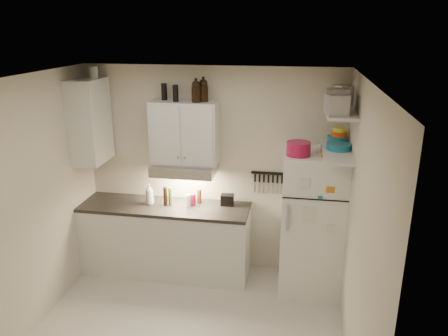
# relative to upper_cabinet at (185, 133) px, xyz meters

# --- Properties ---
(ceiling) EXTENTS (3.20, 3.00, 0.02)m
(ceiling) POSITION_rel_upper_cabinet_xyz_m (0.30, -1.33, 0.78)
(ceiling) COLOR white
(ceiling) RESTS_ON ground
(back_wall) EXTENTS (3.20, 0.02, 2.60)m
(back_wall) POSITION_rel_upper_cabinet_xyz_m (0.30, 0.18, -0.53)
(back_wall) COLOR beige
(back_wall) RESTS_ON ground
(left_wall) EXTENTS (0.02, 3.00, 2.60)m
(left_wall) POSITION_rel_upper_cabinet_xyz_m (-1.31, -1.33, -0.53)
(left_wall) COLOR beige
(left_wall) RESTS_ON ground
(right_wall) EXTENTS (0.02, 3.00, 2.60)m
(right_wall) POSITION_rel_upper_cabinet_xyz_m (1.91, -1.33, -0.53)
(right_wall) COLOR beige
(right_wall) RESTS_ON ground
(base_cabinet) EXTENTS (2.10, 0.60, 0.88)m
(base_cabinet) POSITION_rel_upper_cabinet_xyz_m (-0.25, -0.14, -1.39)
(base_cabinet) COLOR silver
(base_cabinet) RESTS_ON floor
(countertop) EXTENTS (2.10, 0.62, 0.04)m
(countertop) POSITION_rel_upper_cabinet_xyz_m (-0.25, -0.14, -0.93)
(countertop) COLOR #272421
(countertop) RESTS_ON base_cabinet
(upper_cabinet) EXTENTS (0.80, 0.33, 0.75)m
(upper_cabinet) POSITION_rel_upper_cabinet_xyz_m (0.00, 0.00, 0.00)
(upper_cabinet) COLOR silver
(upper_cabinet) RESTS_ON back_wall
(side_cabinet) EXTENTS (0.33, 0.55, 1.00)m
(side_cabinet) POSITION_rel_upper_cabinet_xyz_m (-1.14, -0.14, 0.12)
(side_cabinet) COLOR silver
(side_cabinet) RESTS_ON left_wall
(range_hood) EXTENTS (0.76, 0.46, 0.12)m
(range_hood) POSITION_rel_upper_cabinet_xyz_m (0.00, -0.06, -0.44)
(range_hood) COLOR silver
(range_hood) RESTS_ON back_wall
(fridge) EXTENTS (0.70, 0.68, 1.70)m
(fridge) POSITION_rel_upper_cabinet_xyz_m (1.55, -0.18, -0.98)
(fridge) COLOR white
(fridge) RESTS_ON floor
(shelf_hi) EXTENTS (0.30, 0.95, 0.03)m
(shelf_hi) POSITION_rel_upper_cabinet_xyz_m (1.75, -0.31, 0.38)
(shelf_hi) COLOR silver
(shelf_hi) RESTS_ON right_wall
(shelf_lo) EXTENTS (0.30, 0.95, 0.03)m
(shelf_lo) POSITION_rel_upper_cabinet_xyz_m (1.75, -0.31, -0.07)
(shelf_lo) COLOR silver
(shelf_lo) RESTS_ON right_wall
(knife_strip) EXTENTS (0.42, 0.02, 0.03)m
(knife_strip) POSITION_rel_upper_cabinet_xyz_m (1.00, 0.15, -0.51)
(knife_strip) COLOR black
(knife_strip) RESTS_ON back_wall
(dutch_oven) EXTENTS (0.32, 0.32, 0.15)m
(dutch_oven) POSITION_rel_upper_cabinet_xyz_m (1.35, -0.32, -0.05)
(dutch_oven) COLOR #A0123F
(dutch_oven) RESTS_ON fridge
(book_stack) EXTENTS (0.22, 0.25, 0.07)m
(book_stack) POSITION_rel_upper_cabinet_xyz_m (1.70, -0.42, -0.09)
(book_stack) COLOR orange
(book_stack) RESTS_ON fridge
(spice_jar) EXTENTS (0.07, 0.07, 0.09)m
(spice_jar) POSITION_rel_upper_cabinet_xyz_m (1.57, -0.18, -0.08)
(spice_jar) COLOR silver
(spice_jar) RESTS_ON fridge
(stock_pot) EXTENTS (0.38, 0.38, 0.21)m
(stock_pot) POSITION_rel_upper_cabinet_xyz_m (1.81, 0.06, 0.49)
(stock_pot) COLOR silver
(stock_pot) RESTS_ON shelf_hi
(tin_a) EXTENTS (0.23, 0.21, 0.22)m
(tin_a) POSITION_rel_upper_cabinet_xyz_m (1.71, -0.37, 0.50)
(tin_a) COLOR #AAAAAD
(tin_a) RESTS_ON shelf_hi
(tin_b) EXTENTS (0.24, 0.24, 0.20)m
(tin_b) POSITION_rel_upper_cabinet_xyz_m (1.69, -0.60, 0.49)
(tin_b) COLOR #AAAAAD
(tin_b) RESTS_ON shelf_hi
(bowl_teal) EXTENTS (0.22, 0.22, 0.09)m
(bowl_teal) POSITION_rel_upper_cabinet_xyz_m (1.77, -0.04, -0.01)
(bowl_teal) COLOR #19728D
(bowl_teal) RESTS_ON shelf_lo
(bowl_orange) EXTENTS (0.18, 0.18, 0.05)m
(bowl_orange) POSITION_rel_upper_cabinet_xyz_m (1.79, -0.04, 0.07)
(bowl_orange) COLOR #CA4813
(bowl_orange) RESTS_ON bowl_teal
(bowl_yellow) EXTENTS (0.14, 0.14, 0.04)m
(bowl_yellow) POSITION_rel_upper_cabinet_xyz_m (1.79, -0.04, 0.12)
(bowl_yellow) COLOR yellow
(bowl_yellow) RESTS_ON bowl_orange
(plates) EXTENTS (0.33, 0.33, 0.07)m
(plates) POSITION_rel_upper_cabinet_xyz_m (1.77, -0.27, -0.02)
(plates) COLOR #19728D
(plates) RESTS_ON shelf_lo
(growler_a) EXTENTS (0.14, 0.14, 0.25)m
(growler_a) POSITION_rel_upper_cabinet_xyz_m (0.16, -0.05, 0.50)
(growler_a) COLOR black
(growler_a) RESTS_ON upper_cabinet
(growler_b) EXTENTS (0.12, 0.12, 0.26)m
(growler_b) POSITION_rel_upper_cabinet_xyz_m (0.23, 0.01, 0.51)
(growler_b) COLOR black
(growler_b) RESTS_ON upper_cabinet
(thermos_a) EXTENTS (0.08, 0.08, 0.19)m
(thermos_a) POSITION_rel_upper_cabinet_xyz_m (-0.08, -0.05, 0.47)
(thermos_a) COLOR black
(thermos_a) RESTS_ON upper_cabinet
(thermos_b) EXTENTS (0.07, 0.07, 0.19)m
(thermos_b) POSITION_rel_upper_cabinet_xyz_m (-0.25, 0.04, 0.47)
(thermos_b) COLOR black
(thermos_b) RESTS_ON upper_cabinet
(side_jar) EXTENTS (0.13, 0.13, 0.14)m
(side_jar) POSITION_rel_upper_cabinet_xyz_m (-1.07, -0.04, 0.69)
(side_jar) COLOR silver
(side_jar) RESTS_ON side_cabinet
(soap_bottle) EXTENTS (0.14, 0.14, 0.31)m
(soap_bottle) POSITION_rel_upper_cabinet_xyz_m (-0.44, -0.12, -0.75)
(soap_bottle) COLOR silver
(soap_bottle) RESTS_ON countertop
(pepper_mill) EXTENTS (0.06, 0.06, 0.19)m
(pepper_mill) POSITION_rel_upper_cabinet_xyz_m (0.16, 0.01, -0.81)
(pepper_mill) COLOR brown
(pepper_mill) RESTS_ON countertop
(oil_bottle) EXTENTS (0.06, 0.06, 0.24)m
(oil_bottle) POSITION_rel_upper_cabinet_xyz_m (-0.17, -0.12, -0.79)
(oil_bottle) COLOR #3E6419
(oil_bottle) RESTS_ON countertop
(vinegar_bottle) EXTENTS (0.06, 0.06, 0.24)m
(vinegar_bottle) POSITION_rel_upper_cabinet_xyz_m (-0.24, -0.13, -0.79)
(vinegar_bottle) COLOR black
(vinegar_bottle) RESTS_ON countertop
(clear_bottle) EXTENTS (0.07, 0.07, 0.16)m
(clear_bottle) POSITION_rel_upper_cabinet_xyz_m (0.06, -0.13, -0.82)
(clear_bottle) COLOR silver
(clear_bottle) RESTS_ON countertop
(red_jar) EXTENTS (0.10, 0.10, 0.15)m
(red_jar) POSITION_rel_upper_cabinet_xyz_m (0.09, -0.06, -0.83)
(red_jar) COLOR #A0123F
(red_jar) RESTS_ON countertop
(caddy) EXTENTS (0.16, 0.12, 0.14)m
(caddy) POSITION_rel_upper_cabinet_xyz_m (0.51, 0.01, -0.84)
(caddy) COLOR black
(caddy) RESTS_ON countertop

